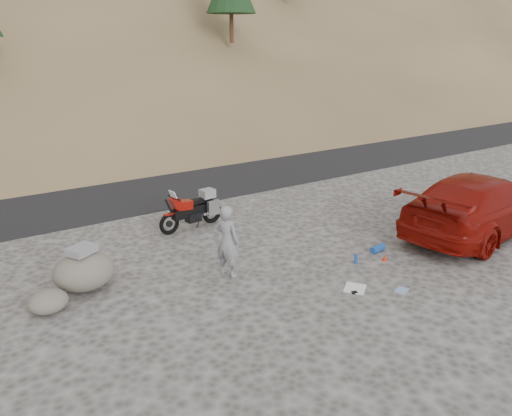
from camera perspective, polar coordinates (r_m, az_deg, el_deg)
The scene contains 13 objects.
ground at distance 11.90m, azimuth 1.42°, elevation -7.34°, with size 140.00×140.00×0.00m, color #43403E.
road at distance 19.50m, azimuth -13.83°, elevation 2.63°, with size 120.00×7.00×0.05m, color black.
motorcycle at distance 14.55m, azimuth -7.09°, elevation -0.20°, with size 2.13×0.79×1.27m.
man at distance 11.78m, azimuth -3.22°, elevation -7.65°, with size 0.63×0.41×1.71m, color gray.
red_car at distance 15.61m, azimuth 23.81°, elevation -2.51°, with size 2.35×5.78×1.68m, color maroon.
boulder at distance 11.58m, azimuth -19.05°, elevation -6.75°, with size 1.58×1.45×1.04m.
small_rock at distance 11.00m, azimuth -22.65°, elevation -9.84°, with size 0.96×0.91×0.47m.
gear_white_cloth at distance 11.37m, azimuth 11.24°, elevation -8.98°, with size 0.50×0.44×0.02m, color white.
gear_blue_mat at distance 13.32m, azimuth 13.74°, elevation -4.52°, with size 0.18×0.18×0.45m, color #1B4AA2.
gear_bottle at distance 12.54m, azimuth 11.36°, elevation -5.71°, with size 0.09×0.09×0.24m, color #1B4AA2.
gear_funnel at distance 12.85m, azimuth 14.49°, elevation -5.49°, with size 0.13×0.13×0.17m, color red.
gear_glove_a at distance 11.18m, azimuth 11.19°, elevation -9.44°, with size 0.12×0.09×0.03m, color black.
gear_blue_cloth at distance 11.53m, azimuth 16.29°, elevation -9.03°, with size 0.33×0.24×0.01m, color #7C98C0.
Camera 1 is at (-6.12, -8.76, 5.23)m, focal length 35.00 mm.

